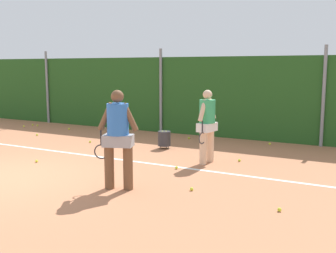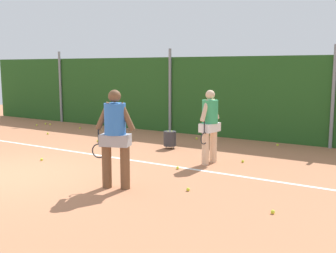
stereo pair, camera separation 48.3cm
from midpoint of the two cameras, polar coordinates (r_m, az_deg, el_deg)
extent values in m
plane|color=#B2704C|center=(10.62, -14.70, -4.38)|extent=(28.62, 28.62, 0.00)
cube|color=#23511E|center=(14.30, -1.65, 4.48)|extent=(18.60, 0.25, 2.64)
cylinder|color=gray|center=(17.46, -17.49, 5.30)|extent=(0.10, 0.10, 2.93)
cylinder|color=gray|center=(14.14, -2.01, 5.03)|extent=(0.10, 0.10, 2.93)
cylinder|color=gray|center=(12.35, 20.11, 4.03)|extent=(0.10, 0.10, 2.93)
cube|color=white|center=(10.94, -13.08, -3.92)|extent=(13.59, 0.10, 0.01)
cylinder|color=brown|center=(7.69, -7.48, -5.88)|extent=(0.18, 0.18, 0.83)
cylinder|color=brown|center=(7.80, -10.08, -5.73)|extent=(0.18, 0.18, 0.83)
cube|color=#99999E|center=(7.64, -8.88, -1.99)|extent=(0.63, 0.49, 0.22)
cylinder|color=blue|center=(7.57, -8.95, 1.02)|extent=(0.40, 0.40, 0.59)
sphere|color=brown|center=(7.53, -9.02, 4.23)|extent=(0.24, 0.24, 0.24)
cylinder|color=brown|center=(7.50, -7.28, 1.32)|extent=(0.33, 0.19, 0.56)
cylinder|color=brown|center=(7.64, -10.59, 1.37)|extent=(0.33, 0.19, 0.56)
cylinder|color=black|center=(7.68, -11.26, -1.56)|extent=(0.03, 0.03, 0.28)
torus|color=#26262B|center=(7.73, -11.20, -3.53)|extent=(0.28, 0.12, 0.28)
cylinder|color=beige|center=(9.89, 4.62, -2.77)|extent=(0.17, 0.17, 0.77)
cylinder|color=beige|center=(9.60, 3.55, -3.10)|extent=(0.17, 0.17, 0.77)
cube|color=white|center=(9.66, 4.12, -0.08)|extent=(0.37, 0.55, 0.21)
cylinder|color=#339E60|center=(9.61, 4.15, 2.15)|extent=(0.38, 0.38, 0.55)
sphere|color=beige|center=(9.58, 4.17, 4.52)|extent=(0.22, 0.22, 0.22)
cylinder|color=beige|center=(9.79, 4.82, 2.50)|extent=(0.13, 0.31, 0.52)
cylinder|color=beige|center=(9.43, 3.45, 2.29)|extent=(0.13, 0.31, 0.52)
cylinder|color=black|center=(9.38, 3.41, -0.04)|extent=(0.03, 0.03, 0.28)
torus|color=#26262B|center=(9.42, 3.39, -1.67)|extent=(0.06, 0.28, 0.28)
cylinder|color=#2D2D33|center=(11.43, -1.74, -1.72)|extent=(0.36, 0.36, 0.42)
cylinder|color=#2D2D33|center=(11.42, -1.19, -3.01)|extent=(0.02, 0.02, 0.08)
cylinder|color=#2D2D33|center=(11.54, -2.28, -2.89)|extent=(0.02, 0.02, 0.08)
cylinder|color=#2D2D33|center=(11.59, -1.42, -2.84)|extent=(0.02, 0.02, 0.08)
sphere|color=#CCDB33|center=(11.41, -1.49, -0.77)|extent=(0.07, 0.07, 0.07)
sphere|color=#CCDB33|center=(11.41, -2.01, -0.77)|extent=(0.07, 0.07, 0.07)
sphere|color=#CCDB33|center=(12.35, 13.12, -2.39)|extent=(0.07, 0.07, 0.07)
sphere|color=#CCDB33|center=(16.67, -18.78, 0.15)|extent=(0.07, 0.07, 0.07)
sphere|color=#CCDB33|center=(6.78, 13.50, -11.39)|extent=(0.07, 0.07, 0.07)
sphere|color=#CCDB33|center=(7.65, 1.54, -8.85)|extent=(0.07, 0.07, 0.07)
sphere|color=#CCDB33|center=(9.20, -0.31, -5.86)|extent=(0.07, 0.07, 0.07)
sphere|color=#CCDB33|center=(10.42, -19.38, -4.65)|extent=(0.07, 0.07, 0.07)
sphere|color=#CCDB33|center=(10.03, 8.71, -4.75)|extent=(0.07, 0.07, 0.07)
sphere|color=#CCDB33|center=(15.40, -14.71, -0.32)|extent=(0.07, 0.07, 0.07)
sphere|color=#CCDB33|center=(16.90, -19.39, 0.23)|extent=(0.07, 0.07, 0.07)
sphere|color=#CCDB33|center=(16.63, -20.52, 0.05)|extent=(0.07, 0.07, 0.07)
sphere|color=#CCDB33|center=(12.97, 1.91, -1.66)|extent=(0.07, 0.07, 0.07)
sphere|color=#CCDB33|center=(14.38, -18.97, -1.12)|extent=(0.07, 0.07, 0.07)
sphere|color=#CCDB33|center=(12.62, -12.04, -2.13)|extent=(0.07, 0.07, 0.07)
camera|label=1|loc=(0.24, -91.61, -0.24)|focal=43.08mm
camera|label=2|loc=(0.24, 88.39, 0.24)|focal=43.08mm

